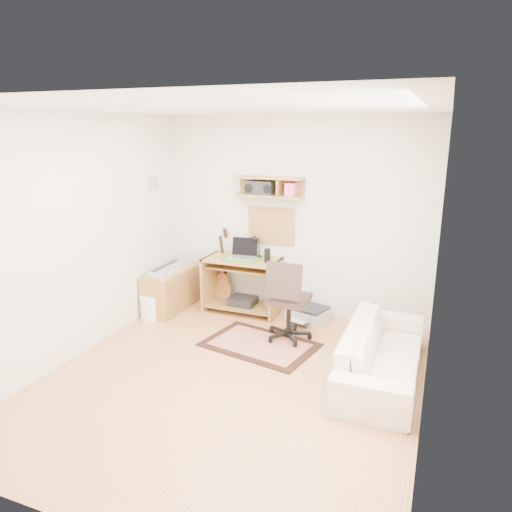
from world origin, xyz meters
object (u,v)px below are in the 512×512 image
at_px(desk, 243,285).
at_px(task_chair, 289,299).
at_px(printer, 308,314).
at_px(cabinet, 170,290).
at_px(sofa, 383,344).

relative_size(desk, task_chair, 1.00).
distance_m(desk, printer, 0.96).
height_order(desk, cabinet, desk).
xyz_separation_m(task_chair, cabinet, (-1.82, 0.33, -0.23)).
relative_size(printer, sofa, 0.27).
height_order(printer, sofa, sofa).
height_order(task_chair, sofa, task_chair).
bearing_deg(sofa, cabinet, 74.11).
xyz_separation_m(desk, cabinet, (-0.97, -0.27, -0.10)).
xyz_separation_m(task_chair, printer, (0.06, 0.63, -0.42)).
bearing_deg(printer, task_chair, -79.53).
xyz_separation_m(desk, task_chair, (0.85, -0.60, 0.13)).
xyz_separation_m(printer, sofa, (1.08, -1.14, 0.27)).
xyz_separation_m(desk, sofa, (1.99, -1.11, -0.02)).
bearing_deg(desk, cabinet, -164.36).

